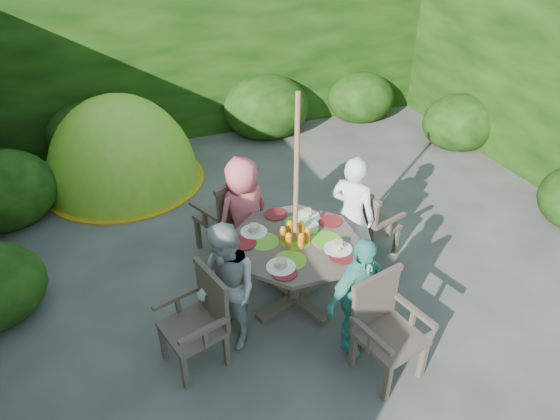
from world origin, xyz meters
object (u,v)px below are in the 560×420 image
object	(u,v)px
parasol_pole	(296,210)
dome_tent	(127,182)
child_back	(243,214)
child_right	(352,216)
child_front	(358,297)
child_left	(227,288)
patio_table	(295,251)
garden_chair_back	(228,214)
garden_chair_front	(385,326)
garden_chair_right	(368,222)
garden_chair_left	(200,319)

from	to	relation	value
parasol_pole	dome_tent	distance (m)	3.52
child_back	child_right	bearing A→B (deg)	136.60
parasol_pole	child_front	world-z (taller)	parasol_pole
dome_tent	parasol_pole	bearing A→B (deg)	-83.42
child_right	dome_tent	xyz separation A→B (m)	(-2.08, 2.79, -0.68)
dome_tent	child_left	bearing A→B (deg)	-97.00
patio_table	garden_chair_back	world-z (taller)	garden_chair_back
garden_chair_back	garden_chair_front	world-z (taller)	garden_chair_back
child_right	patio_table	bearing A→B (deg)	71.89
garden_chair_front	child_right	world-z (taller)	child_right
garden_chair_right	garden_chair_left	distance (m)	2.21
dome_tent	garden_chair_back	bearing A→B (deg)	-81.82
child_back	dome_tent	size ratio (longest dim) A/B	0.50
parasol_pole	garden_chair_front	xyz separation A→B (m)	(0.39, -1.03, -0.62)
garden_chair_back	dome_tent	xyz separation A→B (m)	(-0.95, 2.04, -0.50)
parasol_pole	garden_chair_back	distance (m)	1.25
parasol_pole	child_front	size ratio (longest dim) A/B	1.84
patio_table	garden_chair_front	bearing A→B (deg)	-69.24
patio_table	child_right	bearing A→B (deg)	20.40
garden_chair_right	garden_chair_back	xyz separation A→B (m)	(-1.41, 0.64, 0.04)
parasol_pole	child_front	distance (m)	0.94
parasol_pole	garden_chair_front	world-z (taller)	parasol_pole
patio_table	child_back	distance (m)	0.80
garden_chair_left	dome_tent	distance (m)	3.51
parasol_pole	child_back	bearing A→B (deg)	110.47
parasol_pole	garden_chair_right	xyz separation A→B (m)	(1.03, 0.39, -0.64)
garden_chair_back	garden_chair_right	bearing A→B (deg)	130.50
garden_chair_front	child_left	xyz separation A→B (m)	(-1.14, 0.75, 0.15)
parasol_pole	child_back	world-z (taller)	parasol_pole
child_right	dome_tent	bearing A→B (deg)	-1.83
child_back	patio_table	bearing A→B (deg)	91.92
child_front	dome_tent	distance (m)	4.19
child_left	garden_chair_right	bearing A→B (deg)	93.64
patio_table	child_left	distance (m)	0.80
patio_table	garden_chair_front	world-z (taller)	patio_table
garden_chair_left	child_back	distance (m)	1.38
patio_table	garden_chair_left	bearing A→B (deg)	-159.18
child_left	dome_tent	bearing A→B (deg)	172.84
garden_chair_right	garden_chair_front	size ratio (longest dim) A/B	0.97
garden_chair_right	dome_tent	bearing A→B (deg)	24.78
garden_chair_right	child_right	bearing A→B (deg)	94.85
patio_table	child_left	bearing A→B (deg)	-159.46
garden_chair_front	child_left	bearing A→B (deg)	133.50
garden_chair_right	child_front	bearing A→B (deg)	129.98
child_right	dome_tent	size ratio (longest dim) A/B	0.52
child_right	child_back	world-z (taller)	child_right
patio_table	dome_tent	world-z (taller)	dome_tent
garden_chair_front	child_front	size ratio (longest dim) A/B	0.74
child_back	dome_tent	distance (m)	2.63
garden_chair_left	dome_tent	world-z (taller)	dome_tent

